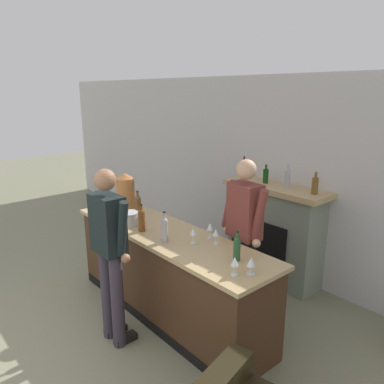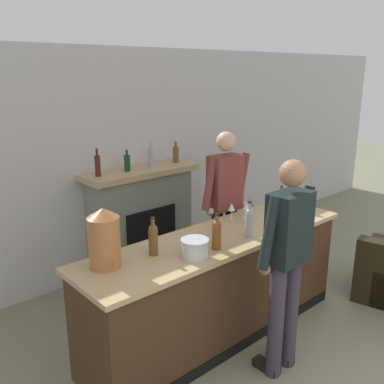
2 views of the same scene
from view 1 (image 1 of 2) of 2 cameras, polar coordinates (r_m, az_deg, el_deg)
name	(u,v)px [view 1 (image 1 of 2)]	position (r m, az deg, el deg)	size (l,w,h in m)	color
wall_back_panel	(273,176)	(5.38, 12.31, 2.37)	(12.00, 0.07, 2.75)	silver
bar_counter	(167,274)	(4.40, -3.76, -12.29)	(2.82, 0.75, 1.01)	#452B19
fireplace_stone	(274,232)	(5.24, 12.39, -5.97)	(1.46, 0.52, 1.65)	gray
person_customer	(110,250)	(3.80, -12.42, -8.61)	(0.66, 0.31, 1.84)	#372F3C
person_bartender	(244,234)	(4.10, 7.87, -6.43)	(0.66, 0.33, 1.86)	black
copper_dispenser	(125,190)	(5.07, -10.13, 0.27)	(0.25, 0.29, 0.48)	#AF6A38
ice_bucket_steel	(129,219)	(4.44, -9.61, -4.03)	(0.23, 0.23, 0.16)	silver
wine_bottle_cabernet_heavy	(138,205)	(4.72, -8.23, -1.93)	(0.08, 0.08, 0.33)	brown
wine_bottle_port_short	(237,247)	(3.50, 6.86, -8.39)	(0.07, 0.07, 0.29)	#224F2B
wine_bottle_chardonnay_pale	(165,229)	(3.89, -4.21, -5.58)	(0.07, 0.07, 0.33)	#AAA7AB
wine_bottle_burgundy_dark	(141,219)	(4.21, -7.70, -4.09)	(0.08, 0.08, 0.32)	brown
wine_glass_by_dispenser	(210,227)	(4.00, 2.75, -5.37)	(0.07, 0.07, 0.17)	silver
wine_glass_near_bucket	(193,232)	(3.86, 0.20, -6.13)	(0.07, 0.07, 0.17)	silver
wine_glass_front_left	(235,262)	(3.24, 6.51, -10.57)	(0.07, 0.07, 0.17)	silver
wine_glass_mid_counter	(216,233)	(3.86, 3.66, -6.27)	(0.07, 0.07, 0.16)	silver
wine_glass_back_row	(251,262)	(3.29, 9.01, -10.56)	(0.08, 0.08, 0.15)	silver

